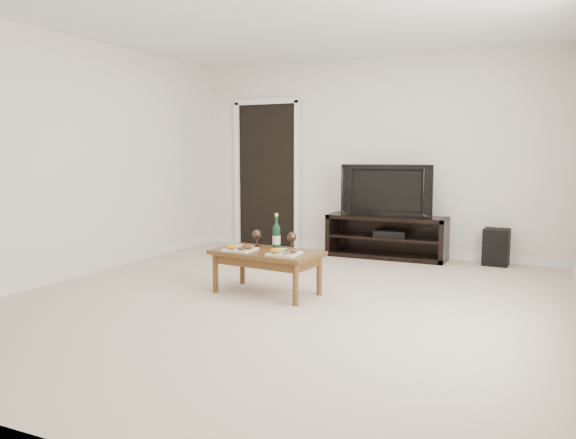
% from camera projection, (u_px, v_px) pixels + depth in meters
% --- Properties ---
extents(floor, '(5.50, 5.50, 0.00)m').
position_uv_depth(floor, '(282.00, 301.00, 5.18)').
color(floor, beige).
rests_on(floor, ground).
extents(back_wall, '(5.00, 0.04, 2.60)m').
position_uv_depth(back_wall, '(371.00, 157.00, 7.52)').
color(back_wall, white).
rests_on(back_wall, ground).
extents(ceiling, '(5.00, 5.50, 0.04)m').
position_uv_depth(ceiling, '(282.00, 7.00, 4.87)').
color(ceiling, white).
rests_on(ceiling, back_wall).
extents(doorway, '(0.90, 0.02, 2.05)m').
position_uv_depth(doorway, '(267.00, 176.00, 8.17)').
color(doorway, black).
rests_on(doorway, ground).
extents(media_console, '(1.53, 0.45, 0.55)m').
position_uv_depth(media_console, '(386.00, 237.00, 7.27)').
color(media_console, black).
rests_on(media_console, ground).
extents(television, '(1.16, 0.33, 0.66)m').
position_uv_depth(television, '(387.00, 190.00, 7.19)').
color(television, black).
rests_on(television, media_console).
extents(av_receiver, '(0.43, 0.35, 0.08)m').
position_uv_depth(av_receiver, '(390.00, 233.00, 7.23)').
color(av_receiver, black).
rests_on(av_receiver, media_console).
extents(subwoofer, '(0.30, 0.30, 0.44)m').
position_uv_depth(subwoofer, '(496.00, 247.00, 6.80)').
color(subwoofer, black).
rests_on(subwoofer, ground).
extents(coffee_table, '(1.09, 0.68, 0.42)m').
position_uv_depth(coffee_table, '(267.00, 272.00, 5.41)').
color(coffee_table, brown).
rests_on(coffee_table, ground).
extents(plate_left, '(0.27, 0.27, 0.07)m').
position_uv_depth(plate_left, '(240.00, 247.00, 5.41)').
color(plate_left, white).
rests_on(plate_left, coffee_table).
extents(plate_right, '(0.27, 0.27, 0.07)m').
position_uv_depth(plate_right, '(284.00, 251.00, 5.20)').
color(plate_right, white).
rests_on(plate_right, coffee_table).
extents(wine_bottle, '(0.07, 0.07, 0.35)m').
position_uv_depth(wine_bottle, '(276.00, 231.00, 5.50)').
color(wine_bottle, '#0D321C').
rests_on(wine_bottle, coffee_table).
extents(goblet_left, '(0.09, 0.09, 0.17)m').
position_uv_depth(goblet_left, '(257.00, 238.00, 5.63)').
color(goblet_left, '#3B2A20').
rests_on(goblet_left, coffee_table).
extents(goblet_right, '(0.09, 0.09, 0.17)m').
position_uv_depth(goblet_right, '(292.00, 241.00, 5.47)').
color(goblet_right, '#3B2A20').
rests_on(goblet_right, coffee_table).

